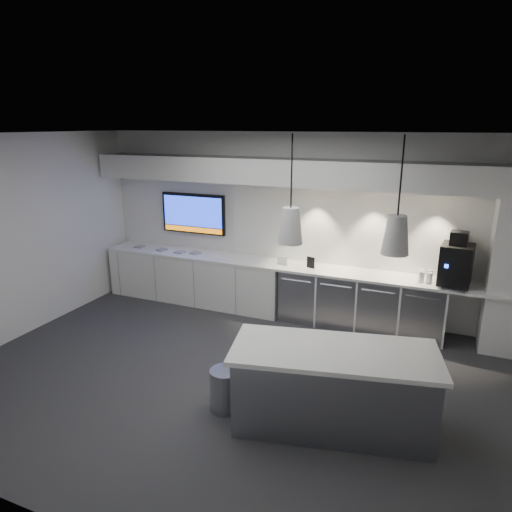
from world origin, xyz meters
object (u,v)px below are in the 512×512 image
at_px(island, 333,388).
at_px(bin, 225,390).
at_px(wall_tv, 193,213).
at_px(coffee_machine, 456,263).

xyz_separation_m(island, bin, (-1.18, -0.16, -0.21)).
distance_m(wall_tv, coffee_machine, 4.43).
xyz_separation_m(wall_tv, island, (3.29, -2.87, -1.11)).
bearing_deg(bin, island, 7.97).
bearing_deg(island, wall_tv, 126.99).
xyz_separation_m(wall_tv, bin, (2.11, -3.04, -1.32)).
bearing_deg(coffee_machine, wall_tv, -176.61).
height_order(wall_tv, coffee_machine, wall_tv).
height_order(island, bin, island).
xyz_separation_m(island, coffee_machine, (1.12, 2.63, 0.77)).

